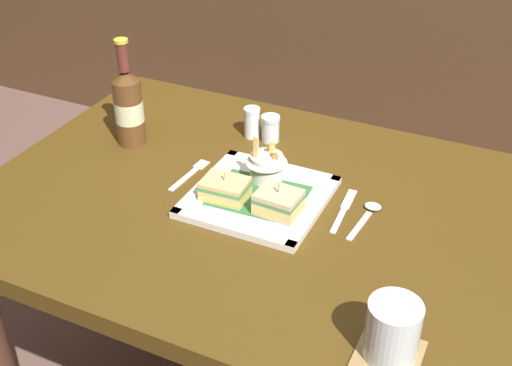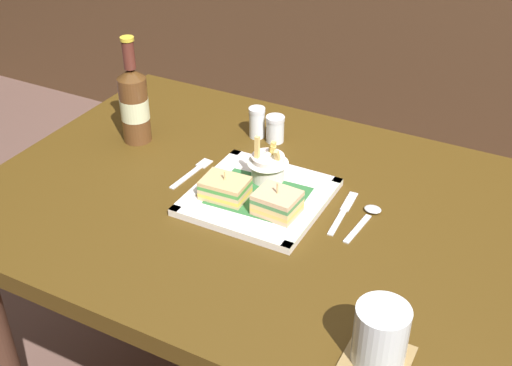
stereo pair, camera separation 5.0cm
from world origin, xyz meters
name	(u,v)px [view 2 (the right image)]	position (x,y,z in m)	size (l,w,h in m)	color
dining_table	(253,251)	(0.00, 0.00, 0.64)	(1.14, 0.84, 0.78)	#48310F
square_plate	(259,197)	(0.01, 0.00, 0.78)	(0.27, 0.27, 0.02)	white
sandwich_half_left	(225,188)	(-0.05, -0.04, 0.81)	(0.10, 0.07, 0.06)	#DAB57C
sandwich_half_right	(277,203)	(0.07, -0.04, 0.81)	(0.09, 0.08, 0.07)	tan
fries_cup	(269,163)	(0.00, 0.07, 0.83)	(0.09, 0.09, 0.11)	white
beer_bottle	(134,103)	(-0.36, 0.09, 0.87)	(0.07, 0.07, 0.26)	brown
drink_coaster	(377,358)	(0.37, -0.30, 0.78)	(0.10, 0.10, 0.00)	olive
water_glass	(380,338)	(0.37, -0.30, 0.83)	(0.08, 0.08, 0.10)	silver
fork	(194,172)	(-0.17, 0.03, 0.78)	(0.03, 0.14, 0.00)	silver
knife	(344,211)	(0.19, 0.04, 0.78)	(0.03, 0.16, 0.00)	silver
spoon	(369,214)	(0.24, 0.05, 0.78)	(0.03, 0.14, 0.01)	silver
salt_shaker	(257,124)	(-0.12, 0.24, 0.81)	(0.04, 0.04, 0.08)	silver
pepper_shaker	(275,130)	(-0.07, 0.24, 0.81)	(0.04, 0.04, 0.07)	silver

